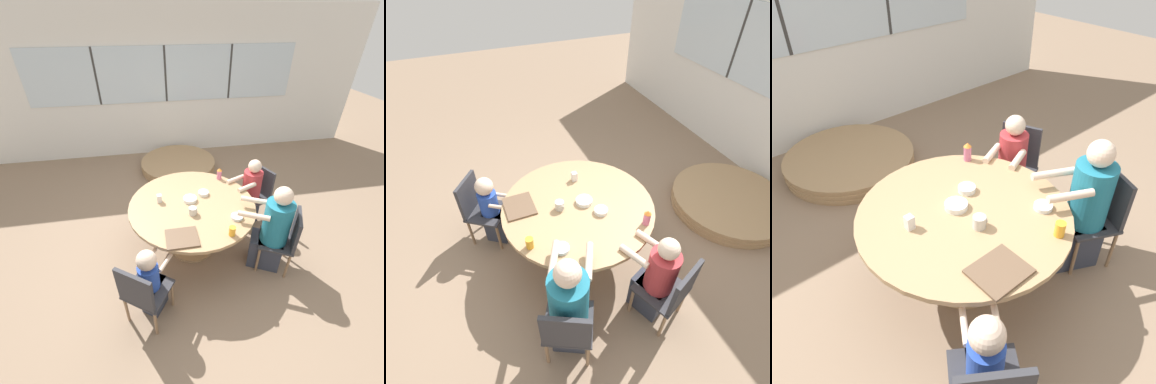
# 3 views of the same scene
# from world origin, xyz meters

# --- Properties ---
(ground_plane) EXTENTS (16.00, 16.00, 0.00)m
(ground_plane) POSITION_xyz_m (0.00, 0.00, 0.00)
(ground_plane) COLOR #8C725B
(dining_table) EXTENTS (1.54, 1.54, 0.73)m
(dining_table) POSITION_xyz_m (0.00, 0.00, 0.60)
(dining_table) COLOR tan
(dining_table) RESTS_ON ground_plane
(chair_for_woman_green_shirt) EXTENTS (0.54, 0.54, 0.84)m
(chair_for_woman_green_shirt) POSITION_xyz_m (1.02, -0.51, 0.50)
(chair_for_woman_green_shirt) COLOR #333338
(chair_for_woman_green_shirt) RESTS_ON ground_plane
(chair_for_man_blue_shirt) EXTENTS (0.52, 0.52, 0.84)m
(chair_for_man_blue_shirt) POSITION_xyz_m (1.05, 0.44, 0.50)
(chair_for_man_blue_shirt) COLOR #333338
(chair_for_man_blue_shirt) RESTS_ON ground_plane
(chair_for_toddler) EXTENTS (0.56, 0.56, 0.84)m
(chair_for_toddler) POSITION_xyz_m (-0.65, -0.94, 0.50)
(chair_for_toddler) COLOR #333338
(chair_for_toddler) RESTS_ON ground_plane
(person_woman_green_shirt) EXTENTS (0.65, 0.54, 1.16)m
(person_woman_green_shirt) POSITION_xyz_m (0.87, -0.44, 0.52)
(person_woman_green_shirt) COLOR #333847
(person_woman_green_shirt) RESTS_ON ground_plane
(person_man_blue_shirt) EXTENTS (0.54, 0.43, 1.04)m
(person_man_blue_shirt) POSITION_xyz_m (0.90, 0.38, 0.47)
(person_man_blue_shirt) COLOR #333847
(person_man_blue_shirt) RESTS_ON ground_plane
(person_toddler) EXTENTS (0.38, 0.42, 0.89)m
(person_toddler) POSITION_xyz_m (-0.56, -0.81, 0.43)
(person_toddler) COLOR #333847
(person_toddler) RESTS_ON ground_plane
(food_tray_dark) EXTENTS (0.34, 0.29, 0.02)m
(food_tray_dark) POSITION_xyz_m (-0.20, -0.55, 0.74)
(food_tray_dark) COLOR brown
(food_tray_dark) RESTS_ON dining_table
(coffee_mug) EXTENTS (0.10, 0.09, 0.09)m
(coffee_mug) POSITION_xyz_m (-0.02, -0.19, 0.78)
(coffee_mug) COLOR beige
(coffee_mug) RESTS_ON dining_table
(sippy_cup) EXTENTS (0.07, 0.07, 0.17)m
(sippy_cup) POSITION_xyz_m (0.47, 0.50, 0.81)
(sippy_cup) COLOR #CC668C
(sippy_cup) RESTS_ON dining_table
(juice_glass) EXTENTS (0.07, 0.07, 0.11)m
(juice_glass) POSITION_xyz_m (0.32, -0.59, 0.78)
(juice_glass) COLOR gold
(juice_glass) RESTS_ON dining_table
(milk_carton_small) EXTENTS (0.06, 0.06, 0.10)m
(milk_carton_small) POSITION_xyz_m (-0.39, 0.11, 0.78)
(milk_carton_small) COLOR silver
(milk_carton_small) RESTS_ON dining_table
(bowl_white_shallow) EXTENTS (0.14, 0.14, 0.03)m
(bowl_white_shallow) POSITION_xyz_m (0.46, -0.34, 0.75)
(bowl_white_shallow) COLOR silver
(bowl_white_shallow) RESTS_ON dining_table
(bowl_cereal) EXTENTS (0.14, 0.14, 0.04)m
(bowl_cereal) POSITION_xyz_m (0.18, 0.17, 0.75)
(bowl_cereal) COLOR white
(bowl_cereal) RESTS_ON dining_table
(bowl_fruit) EXTENTS (0.17, 0.17, 0.04)m
(bowl_fruit) POSITION_xyz_m (-0.01, 0.07, 0.75)
(bowl_fruit) COLOR white
(bowl_fruit) RESTS_ON dining_table
(folded_table_stack) EXTENTS (1.48, 1.48, 0.18)m
(folded_table_stack) POSITION_xyz_m (0.09, 2.13, 0.09)
(folded_table_stack) COLOR tan
(folded_table_stack) RESTS_ON ground_plane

